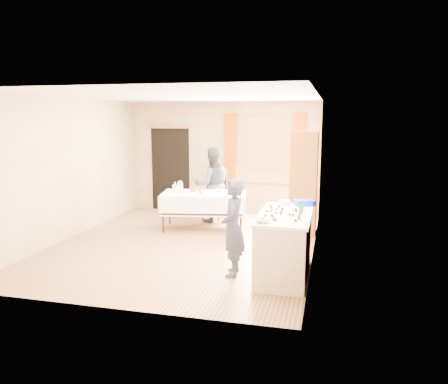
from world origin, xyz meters
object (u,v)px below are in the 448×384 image
(counter, at_px, (284,245))
(girl, at_px, (233,228))
(cabinet, at_px, (304,183))
(chair, at_px, (215,204))
(party_table, at_px, (204,207))
(woman, at_px, (212,185))

(counter, distance_m, girl, 0.77)
(counter, bearing_deg, cabinet, 87.66)
(chair, distance_m, girl, 3.57)
(party_table, relative_size, chair, 1.66)
(cabinet, distance_m, woman, 2.04)
(cabinet, xyz_separation_m, girl, (-0.82, -2.60, -0.29))
(woman, bearing_deg, counter, 95.31)
(party_table, bearing_deg, cabinet, -4.98)
(chair, xyz_separation_m, woman, (0.03, -0.28, 0.48))
(girl, bearing_deg, party_table, -161.53)
(counter, height_order, woman, woman)
(counter, height_order, party_table, counter)
(party_table, height_order, woman, woman)
(chair, bearing_deg, party_table, -79.08)
(cabinet, bearing_deg, chair, 159.43)
(counter, xyz_separation_m, chair, (-1.90, 3.20, -0.13))
(party_table, distance_m, woman, 0.76)
(party_table, height_order, girl, girl)
(counter, relative_size, chair, 1.42)
(cabinet, relative_size, woman, 1.23)
(party_table, bearing_deg, woman, 79.15)
(woman, bearing_deg, chair, -111.34)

